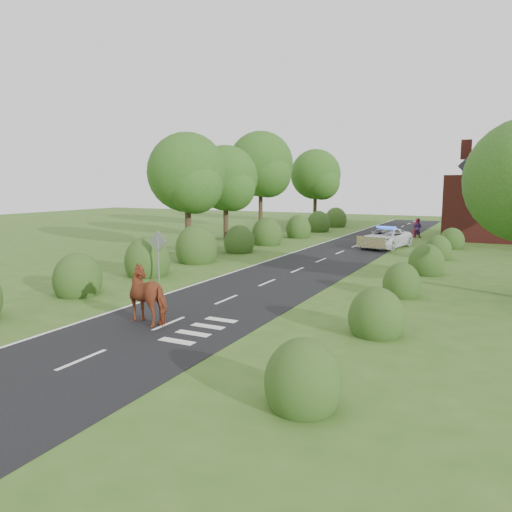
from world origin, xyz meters
The scene contains 16 objects.
ground centered at (0.00, 0.00, 0.00)m, with size 120.00×120.00×0.00m, color #355B1C.
road centered at (0.00, 15.00, 0.01)m, with size 6.00×70.00×0.02m, color black.
road_markings centered at (-1.60, 12.93, 0.03)m, with size 4.96×70.00×0.01m.
hedgerow_left centered at (-6.51, 11.69, 0.75)m, with size 2.75×50.41×3.00m.
hedgerow_right centered at (6.60, 11.21, 0.55)m, with size 2.10×45.78×2.10m.
tree_left_a centered at (-9.75, 11.86, 5.34)m, with size 5.74×5.60×8.38m.
tree_left_b centered at (-11.25, 19.86, 5.04)m, with size 5.74×5.60×8.07m.
tree_left_c centered at (-12.70, 29.83, 6.53)m, with size 6.97×6.80×10.22m.
tree_left_d centered at (-10.23, 39.85, 5.64)m, with size 6.15×6.00×8.89m.
tree_right_c centered at (9.27, 37.85, 5.34)m, with size 6.15×6.00×8.58m.
road_sign centered at (-5.00, 2.00, 1.65)m, with size 1.06×0.08×2.53m.
house centered at (9.49, 30.00, 3.79)m, with size 8.00×7.40×9.17m.
cow centered at (-0.68, -4.07, 0.83)m, with size 1.24×2.35×1.67m, color brown.
police_van centered at (2.30, 20.12, 0.74)m, with size 3.37×5.67×1.62m.
pedestrian_red centered at (3.20, 28.67, 0.85)m, with size 0.62×0.41×1.69m, color maroon.
pedestrian_purple centered at (3.25, 28.74, 0.86)m, with size 0.84×0.65×1.73m, color #43296A.
Camera 1 is at (10.17, -17.64, 4.84)m, focal length 35.00 mm.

